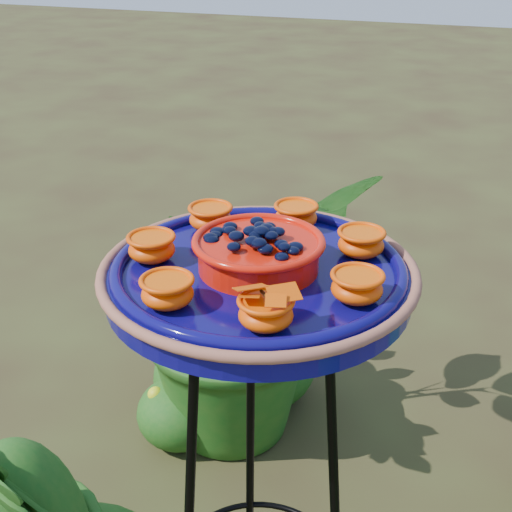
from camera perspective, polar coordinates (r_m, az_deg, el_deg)
The scene contains 3 objects.
tripod_stand at distance 1.41m, azimuth 0.17°, elevation -16.91°, with size 0.47×0.47×0.98m.
feeder_dish at distance 1.16m, azimuth 0.20°, elevation -1.13°, with size 0.66×0.66×0.12m.
shrub_back_left at distance 2.23m, azimuth -1.78°, elevation -4.05°, with size 0.79×0.68×0.87m, color #185316.
Camera 1 is at (0.28, -1.12, 1.56)m, focal length 50.00 mm.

